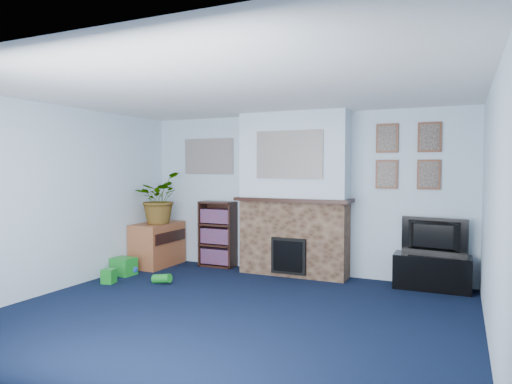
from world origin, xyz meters
The scene contains 26 objects.
floor centered at (0.00, 0.00, 0.00)m, with size 5.00×4.50×0.01m, color black.
ceiling centered at (0.00, 0.00, 2.40)m, with size 5.00×4.50×0.01m, color white.
wall_back centered at (0.00, 2.25, 1.20)m, with size 5.00×0.04×2.40m, color silver.
wall_front centered at (0.00, -2.25, 1.20)m, with size 5.00×0.04×2.40m, color silver.
wall_left centered at (-2.50, 0.00, 1.20)m, with size 0.04×4.50×2.40m, color silver.
wall_right centered at (2.50, 0.00, 1.20)m, with size 0.04×4.50×2.40m, color silver.
chimney_breast centered at (0.00, 2.05, 1.18)m, with size 1.72×0.50×2.40m.
collage_main centered at (0.00, 1.84, 1.78)m, with size 1.00×0.03×0.68m, color gray.
collage_left centered at (-1.55, 2.23, 1.78)m, with size 0.90×0.03×0.58m, color gray.
portrait_tl centered at (1.30, 2.23, 2.00)m, with size 0.30×0.03×0.40m, color brown.
portrait_tr centered at (1.85, 2.23, 2.00)m, with size 0.30×0.03×0.40m, color brown.
portrait_bl centered at (1.30, 2.23, 1.50)m, with size 0.30×0.03×0.40m, color brown.
portrait_br centered at (1.85, 2.23, 1.50)m, with size 0.30×0.03×0.40m, color brown.
tv_stand centered at (1.92, 2.03, 0.23)m, with size 0.95×0.40×0.45m, color black.
television centered at (1.92, 2.05, 0.69)m, with size 0.84×0.11×0.48m, color black.
bookshelf centered at (-1.32, 2.11, 0.50)m, with size 0.58×0.28×1.05m.
sideboard centered at (-2.24, 1.75, 0.35)m, with size 0.50×0.89×0.69m, color #9B5532.
potted_plant centered at (-2.19, 1.70, 1.11)m, with size 0.74×0.64×0.83m, color #26661E.
mantel_clock centered at (-0.01, 2.00, 1.22)m, with size 0.09×0.06×0.13m, color gold.
mantel_candle centered at (0.38, 2.00, 1.23)m, with size 0.05×0.05×0.15m, color #B2BFC6.
mantel_teddy centered at (-0.55, 2.00, 1.22)m, with size 0.14×0.14×0.14m, color slate.
mantel_can centered at (0.73, 2.00, 1.21)m, with size 0.07×0.07×0.13m, color #198C26.
green_crate centered at (-2.30, 1.00, 0.14)m, with size 0.32×0.26×0.26m, color #198C26.
toy_ball centered at (-2.20, 1.07, 0.09)m, with size 0.16×0.16×0.16m, color blue.
toy_block centered at (-2.15, 0.53, 0.11)m, with size 0.16×0.16×0.20m, color #198C26.
toy_tube centered at (-1.47, 0.81, 0.07)m, with size 0.12×0.12×0.27m, color #198C26.
Camera 1 is at (2.25, -4.30, 1.59)m, focal length 32.00 mm.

